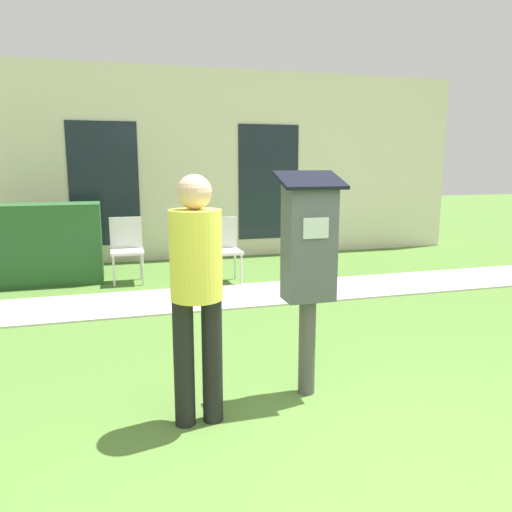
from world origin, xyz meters
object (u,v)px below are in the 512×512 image
person_standing (196,282)px  outdoor_chair_left (127,244)px  outdoor_chair_middle (223,244)px  parking_meter (309,255)px

person_standing → outdoor_chair_left: size_ratio=1.76×
outdoor_chair_middle → outdoor_chair_left: bearing=161.8°
parking_meter → person_standing: 0.85m
outdoor_chair_middle → person_standing: bearing=-107.0°
outdoor_chair_middle → parking_meter: bearing=-95.0°
parking_meter → outdoor_chair_middle: bearing=87.4°
person_standing → outdoor_chair_middle: person_standing is taller
parking_meter → person_standing: bearing=-166.1°
parking_meter → outdoor_chair_left: parking_meter is taller
person_standing → outdoor_chair_left: (-0.31, 4.12, -0.40)m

